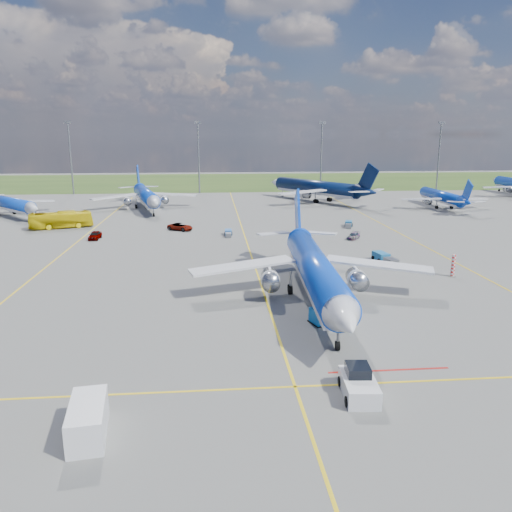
{
  "coord_description": "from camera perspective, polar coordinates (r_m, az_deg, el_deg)",
  "views": [
    {
      "loc": [
        -5.96,
        -53.9,
        18.57
      ],
      "look_at": [
        -0.72,
        5.51,
        4.0
      ],
      "focal_mm": 35.0,
      "sensor_mm": 36.0,
      "label": 1
    }
  ],
  "objects": [
    {
      "name": "bg_jet_nw",
      "position": [
        130.29,
        -26.33,
        4.11
      ],
      "size": [
        40.74,
        41.18,
        8.62
      ],
      "primitive_type": null,
      "rotation": [
        0.0,
        0.0,
        0.75
      ],
      "color": "#0D3CBA",
      "rests_on": "ground"
    },
    {
      "name": "uld_container",
      "position": [
        50.96,
        7.31,
        -6.83
      ],
      "size": [
        2.07,
        2.31,
        1.54
      ],
      "primitive_type": "cube",
      "rotation": [
        0.0,
        0.0,
        0.32
      ],
      "color": "blue",
      "rests_on": "ground"
    },
    {
      "name": "warning_post",
      "position": [
        71.73,
        21.6,
        -1.02
      ],
      "size": [
        0.5,
        0.5,
        3.0
      ],
      "primitive_type": "cylinder",
      "color": "red",
      "rests_on": "ground"
    },
    {
      "name": "apron_bus",
      "position": [
        108.85,
        -21.42,
        3.87
      ],
      "size": [
        12.6,
        6.66,
        3.43
      ],
      "primitive_type": "imported",
      "rotation": [
        0.0,
        0.0,
        1.9
      ],
      "color": "yellow",
      "rests_on": "ground"
    },
    {
      "name": "ground",
      "position": [
        57.32,
        1.21,
        -5.18
      ],
      "size": [
        400.0,
        400.0,
        0.0
      ],
      "primitive_type": "plane",
      "color": "#5B5B59",
      "rests_on": "ground"
    },
    {
      "name": "taxiway_lines",
      "position": [
        83.91,
        -0.73,
        0.95
      ],
      "size": [
        60.25,
        160.0,
        0.02
      ],
      "color": "gold",
      "rests_on": "ground"
    },
    {
      "name": "service_car_b",
      "position": [
        100.41,
        -8.65,
        3.33
      ],
      "size": [
        5.63,
        4.76,
        1.43
      ],
      "primitive_type": "imported",
      "rotation": [
        0.0,
        0.0,
        1.01
      ],
      "color": "#999999",
      "rests_on": "ground"
    },
    {
      "name": "service_car_c",
      "position": [
        92.66,
        11.08,
        2.27
      ],
      "size": [
        3.48,
        4.15,
        1.14
      ],
      "primitive_type": "imported",
      "rotation": [
        0.0,
        0.0,
        -0.58
      ],
      "color": "#999999",
      "rests_on": "ground"
    },
    {
      "name": "main_airliner",
      "position": [
        57.91,
        6.68,
        -5.07
      ],
      "size": [
        33.06,
        42.24,
        10.66
      ],
      "primitive_type": null,
      "rotation": [
        0.0,
        0.0,
        -0.05
      ],
      "color": "#0D3CBA",
      "rests_on": "ground"
    },
    {
      "name": "floodlight_masts",
      "position": [
        164.79,
        0.53,
        11.64
      ],
      "size": [
        202.2,
        0.5,
        22.7
      ],
      "color": "slate",
      "rests_on": "ground"
    },
    {
      "name": "bg_jet_n",
      "position": [
        144.24,
        6.81,
        6.24
      ],
      "size": [
        51.04,
        54.05,
        11.29
      ],
      "primitive_type": null,
      "rotation": [
        0.0,
        0.0,
        3.72
      ],
      "color": "#07163B",
      "rests_on": "ground"
    },
    {
      "name": "baggage_tug_c",
      "position": [
        94.2,
        -3.18,
        2.63
      ],
      "size": [
        1.32,
        4.45,
        0.99
      ],
      "rotation": [
        0.0,
        0.0,
        -0.02
      ],
      "color": "#1B56A6",
      "rests_on": "ground"
    },
    {
      "name": "pushback_tug",
      "position": [
        38.28,
        11.66,
        -14.16
      ],
      "size": [
        2.68,
        6.3,
        2.11
      ],
      "rotation": [
        0.0,
        0.0,
        -0.08
      ],
      "color": "silver",
      "rests_on": "ground"
    },
    {
      "name": "service_van",
      "position": [
        34.67,
        -18.67,
        -17.34
      ],
      "size": [
        2.8,
        5.2,
        2.18
      ],
      "primitive_type": "cube",
      "rotation": [
        0.0,
        0.0,
        0.13
      ],
      "color": "silver",
      "rests_on": "ground"
    },
    {
      "name": "bg_jet_nnw",
      "position": [
        130.98,
        -12.37,
        5.26
      ],
      "size": [
        37.45,
        43.98,
        9.95
      ],
      "primitive_type": null,
      "rotation": [
        0.0,
        0.0,
        0.25
      ],
      "color": "#0D3CBA",
      "rests_on": "ground"
    },
    {
      "name": "baggage_tug_e",
      "position": [
        104.86,
        10.53,
        3.57
      ],
      "size": [
        2.58,
        4.89,
        1.06
      ],
      "rotation": [
        0.0,
        0.0,
        -0.3
      ],
      "color": "#185F94",
      "rests_on": "ground"
    },
    {
      "name": "bg_jet_ne",
      "position": [
        139.24,
        20.33,
        5.21
      ],
      "size": [
        24.91,
        32.25,
        8.29
      ],
      "primitive_type": null,
      "rotation": [
        0.0,
        0.0,
        3.12
      ],
      "color": "#0D3CBA",
      "rests_on": "ground"
    },
    {
      "name": "baggage_tug_w",
      "position": [
        76.83,
        14.47,
        -0.26
      ],
      "size": [
        2.49,
        5.71,
        1.24
      ],
      "rotation": [
        0.0,
        0.0,
        0.19
      ],
      "color": "#19629A",
      "rests_on": "ground"
    },
    {
      "name": "grass_strip",
      "position": [
        204.83,
        -3.39,
        8.51
      ],
      "size": [
        400.0,
        80.0,
        0.01
      ],
      "primitive_type": "cube",
      "color": "#2D4719",
      "rests_on": "ground"
    },
    {
      "name": "service_car_a",
      "position": [
        95.33,
        -17.92,
        2.28
      ],
      "size": [
        1.91,
        4.4,
        1.48
      ],
      "primitive_type": "imported",
      "rotation": [
        0.0,
        0.0,
        -0.04
      ],
      "color": "#999999",
      "rests_on": "ground"
    }
  ]
}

